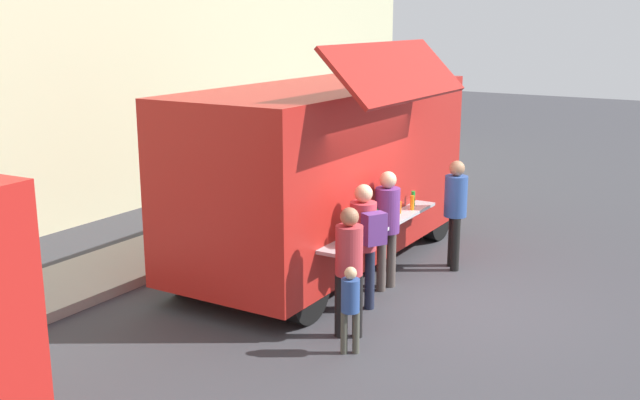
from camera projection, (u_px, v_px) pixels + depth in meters
name	position (u px, v px, depth m)	size (l,w,h in m)	color
ground_plane	(432.00, 302.00, 10.78)	(60.00, 60.00, 0.00)	#38383D
curb_strip	(16.00, 305.00, 10.47)	(28.00, 1.60, 0.15)	#9E998E
food_truck_main	(326.00, 169.00, 12.08)	(5.93, 3.15, 3.63)	#AF1F19
trash_bin	(324.00, 180.00, 16.61)	(0.60, 0.60, 0.93)	#2D5B35
customer_front_ordering	(387.00, 220.00, 11.05)	(0.59, 0.37, 1.80)	#4C433E
customer_mid_with_backpack	(365.00, 235.00, 10.20)	(0.50, 0.58, 1.79)	#1D2238
customer_rear_waiting	(349.00, 261.00, 9.38)	(0.35, 0.35, 1.70)	black
customer_extra_browsing	(455.00, 205.00, 11.99)	(0.36, 0.36, 1.77)	black
child_near_queue	(350.00, 302.00, 8.99)	(0.22, 0.22, 1.10)	#4A4B40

